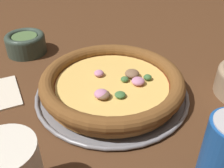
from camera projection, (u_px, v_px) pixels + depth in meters
ground_plane at (112, 94)px, 0.56m from camera, size 3.00×3.00×0.00m
pizza_tray at (112, 93)px, 0.56m from camera, size 0.32×0.32×0.01m
pizza at (112, 83)px, 0.54m from camera, size 0.30×0.30×0.04m
bowl_far at (26, 43)px, 0.70m from camera, size 0.10×0.10×0.05m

